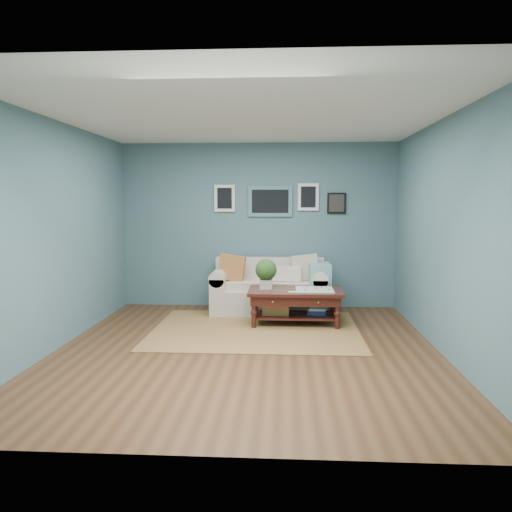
{
  "coord_description": "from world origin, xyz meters",
  "views": [
    {
      "loc": [
        0.45,
        -5.73,
        1.75
      ],
      "look_at": [
        0.05,
        1.0,
        1.01
      ],
      "focal_mm": 35.0,
      "sensor_mm": 36.0,
      "label": 1
    }
  ],
  "objects": [
    {
      "name": "loveseat",
      "position": [
        0.28,
        2.02,
        0.38
      ],
      "size": [
        1.83,
        0.83,
        0.94
      ],
      "color": "beige",
      "rests_on": "ground"
    },
    {
      "name": "room_shell",
      "position": [
        0.01,
        0.06,
        1.36
      ],
      "size": [
        5.0,
        5.02,
        2.7
      ],
      "color": "brown",
      "rests_on": "ground"
    },
    {
      "name": "coffee_table",
      "position": [
        0.52,
        1.31,
        0.41
      ],
      "size": [
        1.32,
        0.77,
        0.93
      ],
      "rotation": [
        0.0,
        0.0,
        -0.0
      ],
      "color": "black",
      "rests_on": "ground"
    },
    {
      "name": "area_rug",
      "position": [
        0.05,
        0.91,
        0.01
      ],
      "size": [
        2.79,
        2.23,
        0.01
      ],
      "primitive_type": "cube",
      "color": "brown",
      "rests_on": "ground"
    }
  ]
}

